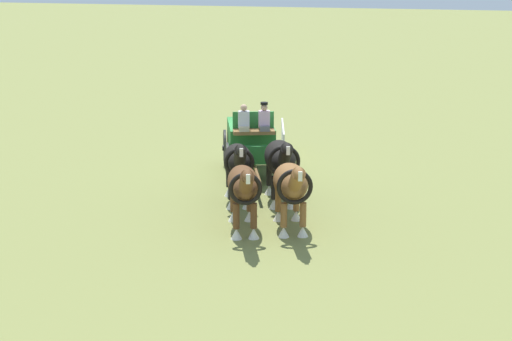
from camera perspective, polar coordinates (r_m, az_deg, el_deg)
The scene contains 7 objects.
ground_plane at distance 27.56m, azimuth -0.40°, elevation -0.15°, with size 220.00×220.00×0.00m, color olive.
show_wagon at distance 27.11m, azimuth -0.37°, elevation 2.26°, with size 5.57×3.01×2.77m.
draft_horse_rear_near at distance 23.75m, azimuth 1.80°, elevation 0.81°, with size 3.10×1.74×2.23m.
draft_horse_rear_off at distance 23.64m, azimuth -1.33°, elevation 0.62°, with size 2.90×1.62×2.18m.
draft_horse_lead_near at distance 21.27m, azimuth 2.57°, elevation -1.02°, with size 2.93×1.66×2.17m.
draft_horse_lead_off at distance 21.14m, azimuth -0.92°, elevation -1.15°, with size 3.06×1.68×2.15m.
sponsor_banner at distance 30.23m, azimuth 1.97°, elevation 2.25°, with size 3.20×0.06×1.10m, color silver.
Camera 1 is at (25.31, 8.31, 7.06)m, focal length 54.98 mm.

